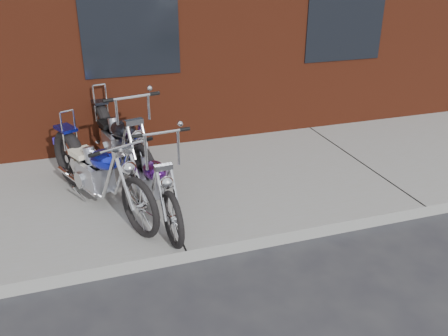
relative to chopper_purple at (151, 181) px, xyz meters
name	(u,v)px	position (x,y,z in m)	size (l,w,h in m)	color
ground	(187,263)	(0.17, -0.95, -0.54)	(120.00, 120.00, 0.00)	#28282E
sidewalk	(159,194)	(0.17, 0.55, -0.46)	(22.00, 3.00, 0.15)	gray
chopper_purple	(151,181)	(0.00, 0.00, 0.00)	(0.52, 2.14, 1.20)	black
chopper_blue	(99,173)	(-0.57, 0.32, 0.04)	(1.05, 2.24, 1.04)	black
chopper_third	(120,142)	(-0.21, 1.20, 0.07)	(0.77, 2.48, 1.28)	black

